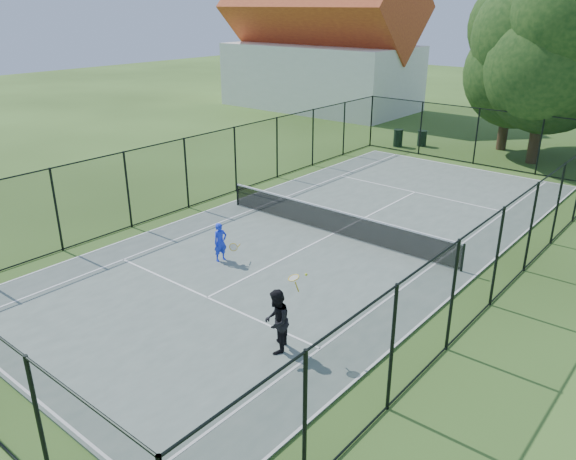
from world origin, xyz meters
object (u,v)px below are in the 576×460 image
Objects in this scene: tennis_net at (334,220)px; player_blue at (220,242)px; trash_bin_left at (398,138)px; trash_bin_right at (422,138)px; player_black at (276,321)px.

tennis_net is 7.65× the size of player_blue.
player_blue is (3.59, -18.27, 0.19)m from trash_bin_left.
trash_bin_left is 18.62m from player_blue.
trash_bin_right is 19.48m from player_blue.
player_black is at bearing -30.00° from player_blue.
player_black is (4.85, -2.80, 0.17)m from player_blue.
player_blue is (2.53, -19.31, 0.24)m from trash_bin_right.
player_black reaches higher than player_blue.
tennis_net is 10.78× the size of trash_bin_right.
tennis_net is 14.85m from trash_bin_left.
player_black reaches higher than trash_bin_left.
trash_bin_right is (-4.08, 14.98, -0.11)m from tennis_net.
player_blue is at bearing 150.00° from player_black.
tennis_net is 7.87m from player_black.
trash_bin_left is 0.51× the size of player_black.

